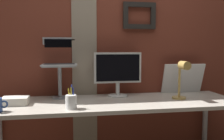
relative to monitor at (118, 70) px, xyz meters
name	(u,v)px	position (x,y,z in m)	size (l,w,h in m)	color
brick_wall_back	(108,33)	(-0.06, 0.18, 0.34)	(3.13, 0.16, 2.63)	brown
desk	(114,109)	(-0.07, -0.19, -0.31)	(2.09, 0.61, 0.73)	beige
monitor	(118,70)	(0.00, 0.00, 0.00)	(0.43, 0.18, 0.40)	silver
laptop_stand	(60,76)	(-0.52, 0.00, -0.05)	(0.28, 0.22, 0.29)	gray
laptop	(60,57)	(-0.52, 0.07, 0.12)	(0.30, 0.27, 0.25)	#ADB2B7
whiteboard_panel	(183,79)	(0.66, 0.04, -0.09)	(0.41, 0.02, 0.30)	white
desk_lamp	(182,76)	(0.51, -0.24, -0.03)	(0.12, 0.20, 0.33)	tan
pen_cup	(71,102)	(-0.42, -0.39, -0.19)	(0.08, 0.08, 0.18)	white
paper_clutter_stack	(15,101)	(-0.85, -0.19, -0.21)	(0.20, 0.14, 0.06)	silver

